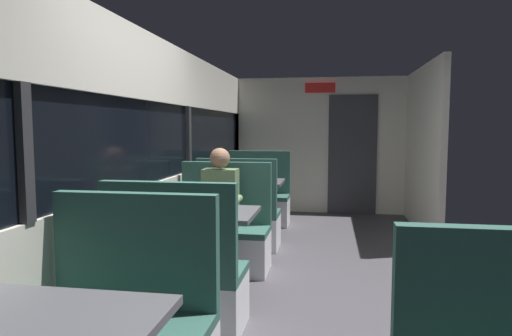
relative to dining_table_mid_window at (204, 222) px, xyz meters
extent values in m
cube|color=#423F44|center=(0.89, -0.16, -0.65)|extent=(3.30, 9.20, 0.02)
cube|color=beige|center=(-0.56, -0.16, -0.16)|extent=(0.08, 8.40, 0.95)
cube|color=beige|center=(-0.56, -0.16, 1.36)|extent=(0.08, 8.40, 0.60)
cube|color=black|center=(-0.57, -0.16, 0.69)|extent=(0.03, 8.40, 0.75)
cube|color=#2D2D30|center=(-0.54, -1.56, 0.69)|extent=(0.06, 0.08, 0.75)
cube|color=#2D2D30|center=(-0.54, 1.24, 0.69)|extent=(0.06, 0.08, 0.75)
cube|color=#2D2D30|center=(-0.54, 4.04, 0.69)|extent=(0.06, 0.08, 0.75)
cube|color=beige|center=(0.89, 4.04, 0.51)|extent=(2.90, 0.08, 2.30)
cube|color=#333338|center=(1.44, 3.99, 0.36)|extent=(0.80, 0.04, 2.00)
cube|color=red|center=(0.89, 3.98, 1.48)|extent=(0.50, 0.03, 0.16)
cube|color=beige|center=(2.34, 2.84, 0.51)|extent=(0.08, 2.40, 2.30)
cube|color=#4C4C51|center=(0.00, -2.25, 0.08)|extent=(0.90, 0.70, 0.04)
cube|color=#2D564C|center=(0.00, -1.59, -0.22)|extent=(0.95, 0.50, 0.06)
cube|color=#2D564C|center=(0.00, -1.38, 0.14)|extent=(0.95, 0.08, 0.65)
cylinder|color=#9E9EA3|center=(0.00, 0.00, -0.29)|extent=(0.10, 0.10, 0.70)
cube|color=#4C4C51|center=(0.00, 0.00, 0.08)|extent=(0.90, 0.70, 0.04)
cube|color=silver|center=(0.00, -0.66, -0.44)|extent=(0.95, 0.50, 0.39)
cube|color=#2D564C|center=(0.00, -0.66, -0.22)|extent=(0.95, 0.50, 0.06)
cube|color=#2D564C|center=(0.00, -0.87, 0.14)|extent=(0.95, 0.08, 0.65)
cube|color=silver|center=(0.00, 0.66, -0.44)|extent=(0.95, 0.50, 0.39)
cube|color=#2D564C|center=(0.00, 0.66, -0.22)|extent=(0.95, 0.50, 0.06)
cube|color=#2D564C|center=(0.00, 0.87, 0.14)|extent=(0.95, 0.08, 0.65)
cylinder|color=#9E9EA3|center=(0.00, 2.25, -0.29)|extent=(0.10, 0.10, 0.70)
cube|color=#4C4C51|center=(0.00, 2.25, 0.08)|extent=(0.90, 0.70, 0.04)
cube|color=silver|center=(0.00, 1.59, -0.44)|extent=(0.95, 0.50, 0.39)
cube|color=#2D564C|center=(0.00, 1.59, -0.22)|extent=(0.95, 0.50, 0.06)
cube|color=#2D564C|center=(0.00, 1.38, 0.14)|extent=(0.95, 0.08, 0.65)
cube|color=silver|center=(0.00, 2.91, -0.44)|extent=(0.95, 0.50, 0.39)
cube|color=#2D564C|center=(0.00, 2.91, -0.22)|extent=(0.95, 0.50, 0.06)
cube|color=#2D564C|center=(0.00, 3.12, 0.14)|extent=(0.95, 0.08, 0.65)
cube|color=#26262D|center=(0.00, 0.66, -0.41)|extent=(0.30, 0.36, 0.45)
cube|color=#59724C|center=(0.00, 0.61, 0.11)|extent=(0.34, 0.22, 0.60)
sphere|color=#8C664C|center=(0.00, 0.59, 0.52)|extent=(0.20, 0.20, 0.20)
cylinder|color=#59724C|center=(-0.20, 0.43, 0.13)|extent=(0.07, 0.28, 0.07)
cylinder|color=#59724C|center=(0.20, 0.43, 0.13)|extent=(0.07, 0.28, 0.07)
cylinder|color=white|center=(-0.19, 0.12, 0.15)|extent=(0.07, 0.07, 0.09)
camera|label=1|loc=(1.07, -3.71, 0.82)|focal=31.51mm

